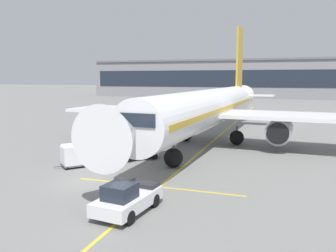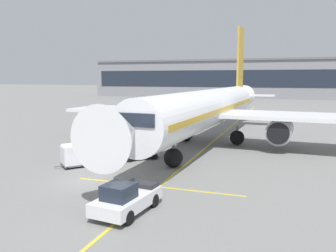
% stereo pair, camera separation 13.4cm
% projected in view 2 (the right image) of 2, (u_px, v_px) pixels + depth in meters
% --- Properties ---
extents(ground_plane, '(600.00, 600.00, 0.00)m').
position_uv_depth(ground_plane, '(83.00, 182.00, 24.58)').
color(ground_plane, slate).
extents(parked_airplane, '(33.75, 44.01, 14.96)m').
position_uv_depth(parked_airplane, '(209.00, 109.00, 37.93)').
color(parked_airplane, white).
rests_on(parked_airplane, ground).
extents(belt_loader, '(4.52, 4.46, 3.43)m').
position_uv_depth(belt_loader, '(142.00, 149.00, 31.44)').
color(belt_loader, '#A3A8B2').
rests_on(belt_loader, ground).
extents(baggage_cart_lead, '(2.51, 2.60, 1.91)m').
position_uv_depth(baggage_cart_lead, '(102.00, 152.00, 29.80)').
color(baggage_cart_lead, '#515156').
rests_on(baggage_cart_lead, ground).
extents(baggage_cart_second, '(2.51, 2.60, 1.91)m').
position_uv_depth(baggage_cart_second, '(74.00, 155.00, 28.64)').
color(baggage_cart_second, '#515156').
rests_on(baggage_cart_second, ground).
extents(pushback_tug, '(2.60, 4.62, 1.83)m').
position_uv_depth(pushback_tug, '(126.00, 198.00, 18.78)').
color(pushback_tug, silver).
rests_on(pushback_tug, ground).
extents(ground_crew_by_loader, '(0.50, 0.40, 1.74)m').
position_uv_depth(ground_crew_by_loader, '(107.00, 153.00, 29.46)').
color(ground_crew_by_loader, black).
rests_on(ground_crew_by_loader, ground).
extents(ground_crew_by_carts, '(0.57, 0.27, 1.74)m').
position_uv_depth(ground_crew_by_carts, '(133.00, 150.00, 30.56)').
color(ground_crew_by_carts, '#333847').
rests_on(ground_crew_by_carts, ground).
extents(safety_cone_engine_keepout, '(0.67, 0.67, 0.75)m').
position_uv_depth(safety_cone_engine_keepout, '(136.00, 144.00, 36.95)').
color(safety_cone_engine_keepout, black).
rests_on(safety_cone_engine_keepout, ground).
extents(safety_cone_wingtip, '(0.66, 0.66, 0.74)m').
position_uv_depth(safety_cone_wingtip, '(144.00, 143.00, 37.17)').
color(safety_cone_wingtip, black).
rests_on(safety_cone_wingtip, ground).
extents(safety_cone_nose_mark, '(0.59, 0.59, 0.67)m').
position_uv_depth(safety_cone_nose_mark, '(140.00, 140.00, 39.42)').
color(safety_cone_nose_mark, black).
rests_on(safety_cone_nose_mark, ground).
extents(apron_guidance_line_lead_in, '(0.20, 110.00, 0.01)m').
position_uv_depth(apron_guidance_line_lead_in, '(208.00, 146.00, 37.73)').
color(apron_guidance_line_lead_in, yellow).
rests_on(apron_guidance_line_lead_in, ground).
extents(apron_guidance_line_stop_bar, '(12.00, 0.20, 0.01)m').
position_uv_depth(apron_guidance_line_stop_bar, '(156.00, 187.00, 23.44)').
color(apron_guidance_line_stop_bar, yellow).
rests_on(apron_guidance_line_stop_bar, ground).
extents(terminal_building, '(135.99, 19.57, 14.21)m').
position_uv_depth(terminal_building, '(271.00, 79.00, 128.40)').
color(terminal_building, gray).
rests_on(terminal_building, ground).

